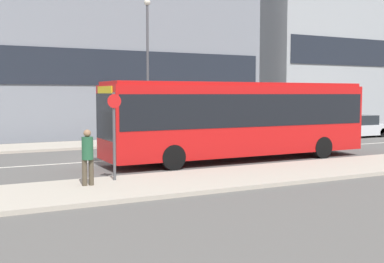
# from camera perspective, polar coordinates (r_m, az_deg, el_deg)

# --- Properties ---
(ground_plane) EXTENTS (120.00, 120.00, 0.00)m
(ground_plane) POSITION_cam_1_polar(r_m,az_deg,el_deg) (21.14, -8.31, -3.34)
(ground_plane) COLOR #595654
(sidewalk_near) EXTENTS (44.00, 3.50, 0.13)m
(sidewalk_near) POSITION_cam_1_polar(r_m,az_deg,el_deg) (15.41, -0.76, -5.98)
(sidewalk_near) COLOR #B2A899
(sidewalk_near) RESTS_ON ground_plane
(sidewalk_far) EXTENTS (44.00, 3.50, 0.13)m
(sidewalk_far) POSITION_cam_1_polar(r_m,az_deg,el_deg) (27.08, -12.59, -1.55)
(sidewalk_far) COLOR #B2A899
(sidewalk_far) RESTS_ON ground_plane
(lane_centerline) EXTENTS (41.80, 0.16, 0.01)m
(lane_centerline) POSITION_cam_1_polar(r_m,az_deg,el_deg) (21.14, -8.31, -3.33)
(lane_centerline) COLOR silver
(lane_centerline) RESTS_ON ground_plane
(apartment_block_left_tower) EXTENTS (18.81, 4.76, 16.39)m
(apartment_block_left_tower) POSITION_cam_1_polar(r_m,az_deg,el_deg) (34.01, -7.80, 13.46)
(apartment_block_left_tower) COLOR gray
(apartment_block_left_tower) RESTS_ON ground_plane
(city_bus) EXTENTS (11.87, 2.53, 3.34)m
(city_bus) POSITION_cam_1_polar(r_m,az_deg,el_deg) (20.76, 5.60, 1.86)
(city_bus) COLOR red
(city_bus) RESTS_ON ground_plane
(parked_car_0) EXTENTS (4.21, 1.89, 1.38)m
(parked_car_0) POSITION_cam_1_polar(r_m,az_deg,el_deg) (29.92, 11.97, 0.15)
(parked_car_0) COLOR black
(parked_car_0) RESTS_ON ground_plane
(parked_car_1) EXTENTS (4.67, 1.79, 1.45)m
(parked_car_1) POSITION_cam_1_polar(r_m,az_deg,el_deg) (33.58, 18.95, 0.51)
(parked_car_1) COLOR silver
(parked_car_1) RESTS_ON ground_plane
(pedestrian_near_stop) EXTENTS (0.35, 0.34, 1.68)m
(pedestrian_near_stop) POSITION_cam_1_polar(r_m,az_deg,el_deg) (14.65, -12.27, -2.60)
(pedestrian_near_stop) COLOR #4C4233
(pedestrian_near_stop) RESTS_ON sidewalk_near
(bus_stop_sign) EXTENTS (0.44, 0.12, 2.78)m
(bus_stop_sign) POSITION_cam_1_polar(r_m,az_deg,el_deg) (15.33, -9.21, 0.25)
(bus_stop_sign) COLOR #4C4C51
(bus_stop_sign) RESTS_ON sidewalk_near
(street_lamp) EXTENTS (0.36, 0.36, 7.98)m
(street_lamp) POSITION_cam_1_polar(r_m,az_deg,el_deg) (27.34, -5.29, 8.77)
(street_lamp) COLOR #4C4C51
(street_lamp) RESTS_ON sidewalk_far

